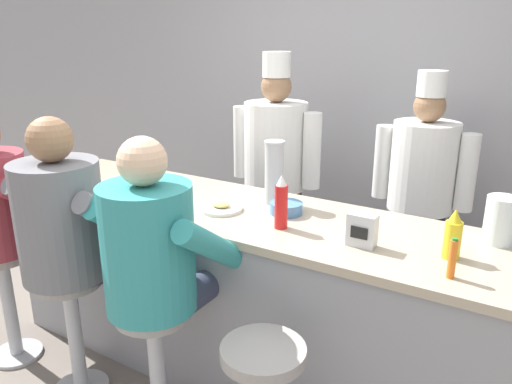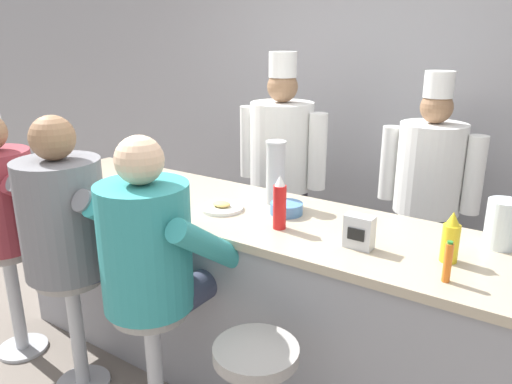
{
  "view_description": "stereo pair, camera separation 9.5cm",
  "coord_description": "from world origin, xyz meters",
  "px_view_note": "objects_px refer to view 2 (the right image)",
  "views": [
    {
      "loc": [
        1.34,
        -1.66,
        1.84
      ],
      "look_at": [
        0.12,
        0.33,
        1.09
      ],
      "focal_mm": 35.0,
      "sensor_mm": 36.0,
      "label": 1
    },
    {
      "loc": [
        1.42,
        -1.61,
        1.84
      ],
      "look_at": [
        0.12,
        0.33,
        1.09
      ],
      "focal_mm": 35.0,
      "sensor_mm": 36.0,
      "label": 2
    }
  ],
  "objects_px": {
    "hot_sauce_bottle_orange": "(448,262)",
    "cook_in_whites_near": "(281,167)",
    "coffee_mug_tan": "(161,198)",
    "breakfast_plate": "(222,207)",
    "diner_seated_maroon": "(5,207)",
    "coffee_mug_blue": "(58,176)",
    "mustard_bottle_yellow": "(451,239)",
    "ketchup_bottle_red": "(280,204)",
    "diner_seated_teal": "(152,254)",
    "water_pitcher_clear": "(503,224)",
    "cup_stack_steel": "(276,173)",
    "cook_in_whites_far": "(427,190)",
    "diner_seated_grey": "(70,225)",
    "cereal_bowl": "(286,208)",
    "napkin_dispenser_chrome": "(359,232)"
  },
  "relations": [
    {
      "from": "mustard_bottle_yellow",
      "to": "diner_seated_maroon",
      "type": "relative_size",
      "value": 0.15
    },
    {
      "from": "diner_seated_maroon",
      "to": "diner_seated_grey",
      "type": "relative_size",
      "value": 0.97
    },
    {
      "from": "mustard_bottle_yellow",
      "to": "coffee_mug_tan",
      "type": "distance_m",
      "value": 1.43
    },
    {
      "from": "cereal_bowl",
      "to": "cook_in_whites_near",
      "type": "height_order",
      "value": "cook_in_whites_near"
    },
    {
      "from": "hot_sauce_bottle_orange",
      "to": "cook_in_whites_near",
      "type": "bearing_deg",
      "value": 140.76
    },
    {
      "from": "hot_sauce_bottle_orange",
      "to": "cup_stack_steel",
      "type": "distance_m",
      "value": 1.06
    },
    {
      "from": "diner_seated_maroon",
      "to": "diner_seated_grey",
      "type": "xyz_separation_m",
      "value": [
        0.57,
        0.0,
        0.02
      ]
    },
    {
      "from": "cook_in_whites_near",
      "to": "diner_seated_maroon",
      "type": "bearing_deg",
      "value": -121.13
    },
    {
      "from": "hot_sauce_bottle_orange",
      "to": "coffee_mug_blue",
      "type": "distance_m",
      "value": 2.26
    },
    {
      "from": "coffee_mug_blue",
      "to": "diner_seated_maroon",
      "type": "distance_m",
      "value": 0.35
    },
    {
      "from": "cereal_bowl",
      "to": "coffee_mug_tan",
      "type": "bearing_deg",
      "value": -156.75
    },
    {
      "from": "cook_in_whites_near",
      "to": "water_pitcher_clear",
      "type": "bearing_deg",
      "value": -24.54
    },
    {
      "from": "diner_seated_maroon",
      "to": "cook_in_whites_far",
      "type": "height_order",
      "value": "cook_in_whites_far"
    },
    {
      "from": "cereal_bowl",
      "to": "diner_seated_teal",
      "type": "xyz_separation_m",
      "value": [
        -0.3,
        -0.64,
        -0.08
      ]
    },
    {
      "from": "ketchup_bottle_red",
      "to": "cereal_bowl",
      "type": "relative_size",
      "value": 1.56
    },
    {
      "from": "mustard_bottle_yellow",
      "to": "diner_seated_teal",
      "type": "bearing_deg",
      "value": -154.4
    },
    {
      "from": "mustard_bottle_yellow",
      "to": "diner_seated_maroon",
      "type": "xyz_separation_m",
      "value": [
        -2.25,
        -0.53,
        -0.16
      ]
    },
    {
      "from": "hot_sauce_bottle_orange",
      "to": "cereal_bowl",
      "type": "relative_size",
      "value": 0.97
    },
    {
      "from": "diner_seated_grey",
      "to": "diner_seated_teal",
      "type": "bearing_deg",
      "value": -0.17
    },
    {
      "from": "cereal_bowl",
      "to": "diner_seated_grey",
      "type": "height_order",
      "value": "diner_seated_grey"
    },
    {
      "from": "diner_seated_teal",
      "to": "cook_in_whites_near",
      "type": "distance_m",
      "value": 1.51
    },
    {
      "from": "diner_seated_maroon",
      "to": "ketchup_bottle_red",
      "type": "bearing_deg",
      "value": 16.89
    },
    {
      "from": "coffee_mug_tan",
      "to": "cup_stack_steel",
      "type": "relative_size",
      "value": 0.36
    },
    {
      "from": "coffee_mug_tan",
      "to": "cook_in_whites_far",
      "type": "distance_m",
      "value": 1.67
    },
    {
      "from": "breakfast_plate",
      "to": "coffee_mug_tan",
      "type": "height_order",
      "value": "coffee_mug_tan"
    },
    {
      "from": "diner_seated_teal",
      "to": "cereal_bowl",
      "type": "bearing_deg",
      "value": 64.95
    },
    {
      "from": "breakfast_plate",
      "to": "napkin_dispenser_chrome",
      "type": "xyz_separation_m",
      "value": [
        0.77,
        -0.05,
        0.06
      ]
    },
    {
      "from": "cereal_bowl",
      "to": "diner_seated_grey",
      "type": "bearing_deg",
      "value": -143.61
    },
    {
      "from": "cereal_bowl",
      "to": "diner_seated_maroon",
      "type": "height_order",
      "value": "diner_seated_maroon"
    },
    {
      "from": "breakfast_plate",
      "to": "diner_seated_maroon",
      "type": "height_order",
      "value": "diner_seated_maroon"
    },
    {
      "from": "diner_seated_teal",
      "to": "cook_in_whites_near",
      "type": "bearing_deg",
      "value": 99.17
    },
    {
      "from": "mustard_bottle_yellow",
      "to": "ketchup_bottle_red",
      "type": "bearing_deg",
      "value": -174.18
    },
    {
      "from": "hot_sauce_bottle_orange",
      "to": "cook_in_whites_near",
      "type": "height_order",
      "value": "cook_in_whites_near"
    },
    {
      "from": "breakfast_plate",
      "to": "coffee_mug_blue",
      "type": "distance_m",
      "value": 1.12
    },
    {
      "from": "coffee_mug_tan",
      "to": "napkin_dispenser_chrome",
      "type": "bearing_deg",
      "value": 4.09
    },
    {
      "from": "water_pitcher_clear",
      "to": "napkin_dispenser_chrome",
      "type": "relative_size",
      "value": 1.44
    },
    {
      "from": "cook_in_whites_near",
      "to": "cook_in_whites_far",
      "type": "height_order",
      "value": "cook_in_whites_near"
    },
    {
      "from": "diner_seated_teal",
      "to": "water_pitcher_clear",
      "type": "bearing_deg",
      "value": 32.55
    },
    {
      "from": "diner_seated_maroon",
      "to": "coffee_mug_blue",
      "type": "bearing_deg",
      "value": 86.06
    },
    {
      "from": "breakfast_plate",
      "to": "cook_in_whites_far",
      "type": "xyz_separation_m",
      "value": [
        0.72,
        1.18,
        -0.09
      ]
    },
    {
      "from": "cup_stack_steel",
      "to": "cook_in_whites_far",
      "type": "relative_size",
      "value": 0.21
    },
    {
      "from": "hot_sauce_bottle_orange",
      "to": "coffee_mug_tan",
      "type": "xyz_separation_m",
      "value": [
        -1.46,
        0.03,
        -0.03
      ]
    },
    {
      "from": "napkin_dispenser_chrome",
      "to": "diner_seated_teal",
      "type": "relative_size",
      "value": 0.1
    },
    {
      "from": "ketchup_bottle_red",
      "to": "hot_sauce_bottle_orange",
      "type": "relative_size",
      "value": 1.61
    },
    {
      "from": "cereal_bowl",
      "to": "cook_in_whites_far",
      "type": "bearing_deg",
      "value": 68.5
    },
    {
      "from": "diner_seated_maroon",
      "to": "diner_seated_teal",
      "type": "relative_size",
      "value": 0.99
    },
    {
      "from": "coffee_mug_tan",
      "to": "hot_sauce_bottle_orange",
      "type": "bearing_deg",
      "value": -1.07
    },
    {
      "from": "diner_seated_grey",
      "to": "ketchup_bottle_red",
      "type": "bearing_deg",
      "value": 25.87
    },
    {
      "from": "hot_sauce_bottle_orange",
      "to": "breakfast_plate",
      "type": "distance_m",
      "value": 1.17
    },
    {
      "from": "cook_in_whites_near",
      "to": "cook_in_whites_far",
      "type": "distance_m",
      "value": 0.98
    }
  ]
}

